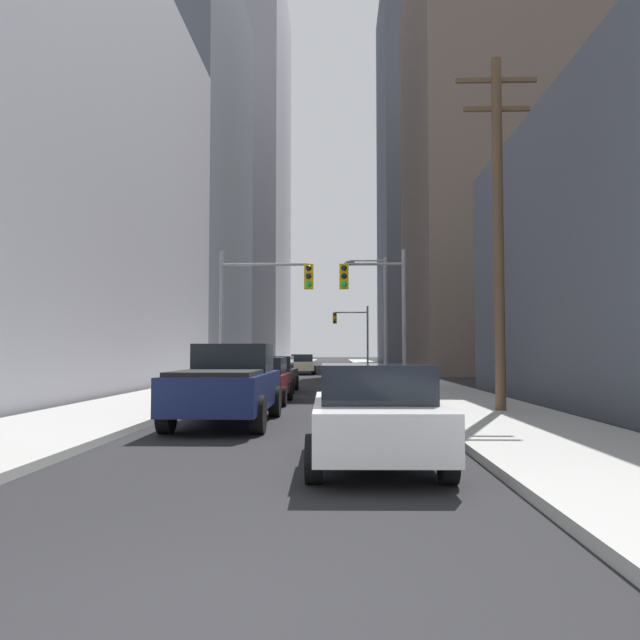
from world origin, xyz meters
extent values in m
plane|color=black|center=(0.00, 0.00, 0.00)|extent=(400.00, 400.00, 0.00)
cube|color=#9E9E99|center=(-5.06, 50.00, 0.07)|extent=(3.63, 160.00, 0.15)
cube|color=#9E9E99|center=(5.06, 50.00, 0.07)|extent=(3.63, 160.00, 0.15)
cube|color=#141E4C|center=(-1.54, 10.97, 0.80)|extent=(2.02, 5.41, 0.80)
cube|color=black|center=(-1.54, 11.94, 1.55)|extent=(1.81, 1.81, 0.70)
cube|color=black|center=(-1.54, 9.62, 1.25)|extent=(1.77, 2.38, 0.10)
cylinder|color=black|center=(-2.50, 12.70, 0.40)|extent=(0.28, 0.80, 0.80)
cylinder|color=black|center=(-0.58, 12.70, 0.40)|extent=(0.28, 0.80, 0.80)
cylinder|color=black|center=(-2.50, 9.24, 0.40)|extent=(0.28, 0.80, 0.80)
cylinder|color=black|center=(-0.58, 9.24, 0.40)|extent=(0.28, 0.80, 0.80)
cube|color=white|center=(1.63, 5.71, 0.65)|extent=(1.88, 4.23, 0.65)
cube|color=black|center=(1.63, 5.56, 1.25)|extent=(1.62, 1.93, 0.55)
cylinder|color=black|center=(0.77, 7.06, 0.32)|extent=(0.22, 0.64, 0.64)
cylinder|color=black|center=(2.49, 7.06, 0.32)|extent=(0.22, 0.64, 0.64)
cylinder|color=black|center=(0.77, 4.37, 0.32)|extent=(0.22, 0.64, 0.64)
cylinder|color=black|center=(2.49, 4.37, 0.32)|extent=(0.22, 0.64, 0.64)
cube|color=maroon|center=(-1.51, 17.15, 0.65)|extent=(1.86, 4.23, 0.65)
cube|color=black|center=(-1.51, 17.00, 1.25)|extent=(1.61, 1.92, 0.55)
cylinder|color=black|center=(-2.37, 18.49, 0.32)|extent=(0.22, 0.64, 0.64)
cylinder|color=black|center=(-0.64, 18.49, 0.32)|extent=(0.22, 0.64, 0.64)
cylinder|color=black|center=(-2.37, 15.80, 0.32)|extent=(0.22, 0.64, 0.64)
cylinder|color=black|center=(-0.64, 15.80, 0.32)|extent=(0.22, 0.64, 0.64)
cube|color=black|center=(-1.66, 23.02, 0.65)|extent=(1.80, 4.20, 0.65)
cube|color=black|center=(-1.66, 22.87, 1.25)|extent=(1.59, 1.90, 0.55)
cylinder|color=black|center=(-2.53, 24.36, 0.32)|extent=(0.22, 0.64, 0.64)
cylinder|color=black|center=(-0.80, 24.36, 0.32)|extent=(0.22, 0.64, 0.64)
cylinder|color=black|center=(-2.53, 21.67, 0.32)|extent=(0.22, 0.64, 0.64)
cylinder|color=black|center=(-0.80, 21.67, 0.32)|extent=(0.22, 0.64, 0.64)
cube|color=#C6B793|center=(-1.63, 43.99, 0.65)|extent=(1.96, 4.26, 0.65)
cube|color=black|center=(-1.63, 43.84, 1.25)|extent=(1.65, 1.96, 0.55)
cylinder|color=black|center=(-2.50, 45.34, 0.32)|extent=(0.22, 0.64, 0.64)
cylinder|color=black|center=(-0.77, 45.34, 0.32)|extent=(0.22, 0.64, 0.64)
cylinder|color=black|center=(-2.50, 42.65, 0.32)|extent=(0.22, 0.64, 0.64)
cylinder|color=black|center=(-0.77, 42.65, 0.32)|extent=(0.22, 0.64, 0.64)
cylinder|color=gray|center=(-3.85, 22.58, 3.00)|extent=(0.18, 0.18, 6.00)
cylinder|color=gray|center=(-2.00, 22.58, 5.40)|extent=(3.70, 0.12, 0.12)
cube|color=gold|center=(-0.15, 22.58, 4.88)|extent=(0.38, 0.30, 1.05)
sphere|color=black|center=(-0.15, 22.41, 5.21)|extent=(0.24, 0.24, 0.24)
sphere|color=black|center=(-0.15, 22.41, 4.88)|extent=(0.24, 0.24, 0.24)
sphere|color=#19D833|center=(-0.15, 22.41, 4.54)|extent=(0.24, 0.24, 0.24)
cylinder|color=gray|center=(3.85, 22.58, 3.00)|extent=(0.18, 0.18, 6.00)
cylinder|color=gray|center=(2.59, 22.58, 5.40)|extent=(2.51, 0.12, 0.12)
cube|color=gold|center=(1.33, 22.58, 4.88)|extent=(0.38, 0.30, 1.05)
sphere|color=black|center=(1.33, 22.41, 5.21)|extent=(0.24, 0.24, 0.24)
sphere|color=black|center=(1.33, 22.41, 4.88)|extent=(0.24, 0.24, 0.24)
sphere|color=#19D833|center=(1.33, 22.41, 4.54)|extent=(0.24, 0.24, 0.24)
cylinder|color=gray|center=(3.85, 55.14, 3.00)|extent=(0.18, 0.18, 6.00)
cylinder|color=gray|center=(2.31, 55.14, 5.40)|extent=(3.06, 0.12, 0.12)
cube|color=gold|center=(0.78, 55.14, 4.88)|extent=(0.38, 0.30, 1.05)
sphere|color=black|center=(0.78, 54.97, 5.21)|extent=(0.24, 0.24, 0.24)
sphere|color=#F9A514|center=(0.78, 54.97, 4.88)|extent=(0.24, 0.24, 0.24)
sphere|color=black|center=(0.78, 54.97, 4.54)|extent=(0.24, 0.24, 0.24)
cylinder|color=brown|center=(5.42, 13.17, 4.87)|extent=(0.28, 0.28, 9.74)
cube|color=brown|center=(5.42, 13.17, 9.14)|extent=(2.20, 0.12, 0.12)
cube|color=brown|center=(5.42, 13.17, 8.34)|extent=(1.80, 0.12, 0.12)
cylinder|color=gray|center=(3.95, 34.68, 3.75)|extent=(0.16, 0.16, 7.50)
cylinder|color=gray|center=(2.88, 34.68, 7.30)|extent=(2.12, 0.10, 0.10)
ellipsoid|color=#4C4C51|center=(1.82, 34.68, 7.20)|extent=(0.56, 0.32, 0.20)
cube|color=#4C515B|center=(-19.75, 49.61, 17.42)|extent=(24.01, 21.92, 34.83)
cube|color=#93939E|center=(-17.30, 91.79, 29.27)|extent=(20.38, 26.28, 58.54)
cube|color=#66564C|center=(18.94, 48.33, 17.36)|extent=(23.27, 18.69, 34.72)
cube|color=#4C515B|center=(17.58, 87.20, 27.37)|extent=(20.38, 20.44, 54.73)
camera|label=1|loc=(1.08, -3.89, 1.70)|focal=35.47mm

